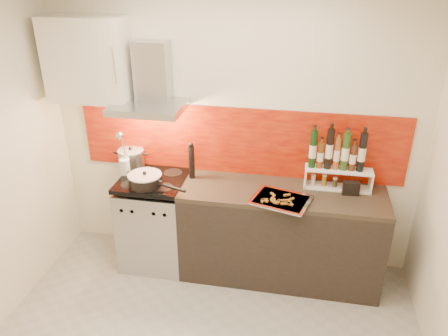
% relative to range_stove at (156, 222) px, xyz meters
% --- Properties ---
extents(back_wall, '(3.40, 0.02, 2.60)m').
position_rel_range_stove_xyz_m(back_wall, '(0.70, 0.30, 0.86)').
color(back_wall, silver).
rests_on(back_wall, ground).
extents(backsplash, '(3.00, 0.02, 0.64)m').
position_rel_range_stove_xyz_m(backsplash, '(0.75, 0.29, 0.78)').
color(backsplash, '#780606').
rests_on(backsplash, back_wall).
extents(range_stove, '(0.60, 0.60, 0.91)m').
position_rel_range_stove_xyz_m(range_stove, '(0.00, 0.00, 0.00)').
color(range_stove, '#B7B7BA').
rests_on(range_stove, ground).
extents(counter, '(1.80, 0.60, 0.90)m').
position_rel_range_stove_xyz_m(counter, '(1.20, 0.00, 0.01)').
color(counter, black).
rests_on(counter, ground).
extents(range_hood, '(0.62, 0.50, 0.61)m').
position_rel_range_stove_xyz_m(range_hood, '(0.00, 0.14, 1.30)').
color(range_hood, '#B7B7BA').
rests_on(range_hood, back_wall).
extents(upper_cabinet, '(0.70, 0.35, 0.72)m').
position_rel_range_stove_xyz_m(upper_cabinet, '(-0.55, 0.13, 1.51)').
color(upper_cabinet, '#EEE5CF').
rests_on(upper_cabinet, back_wall).
extents(stock_pot, '(0.25, 0.25, 0.21)m').
position_rel_range_stove_xyz_m(stock_pot, '(-0.27, 0.20, 0.56)').
color(stock_pot, '#B7B7BA').
rests_on(stock_pot, range_stove).
extents(saute_pan, '(0.56, 0.31, 0.14)m').
position_rel_range_stove_xyz_m(saute_pan, '(-0.01, -0.13, 0.52)').
color(saute_pan, black).
rests_on(saute_pan, range_stove).
extents(utensil_jar, '(0.09, 0.14, 0.45)m').
position_rel_range_stove_xyz_m(utensil_jar, '(-0.28, 0.04, 0.59)').
color(utensil_jar, silver).
rests_on(utensil_jar, range_stove).
extents(pepper_mill, '(0.05, 0.05, 0.35)m').
position_rel_range_stove_xyz_m(pepper_mill, '(0.35, 0.11, 0.63)').
color(pepper_mill, black).
rests_on(pepper_mill, counter).
extents(step_shelf, '(0.58, 0.16, 0.55)m').
position_rel_range_stove_xyz_m(step_shelf, '(1.64, 0.15, 0.72)').
color(step_shelf, white).
rests_on(step_shelf, counter).
extents(caddy_box, '(0.14, 0.07, 0.12)m').
position_rel_range_stove_xyz_m(caddy_box, '(1.77, 0.05, 0.52)').
color(caddy_box, black).
rests_on(caddy_box, counter).
extents(baking_tray, '(0.55, 0.48, 0.03)m').
position_rel_range_stove_xyz_m(baking_tray, '(1.19, -0.19, 0.47)').
color(baking_tray, silver).
rests_on(baking_tray, counter).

